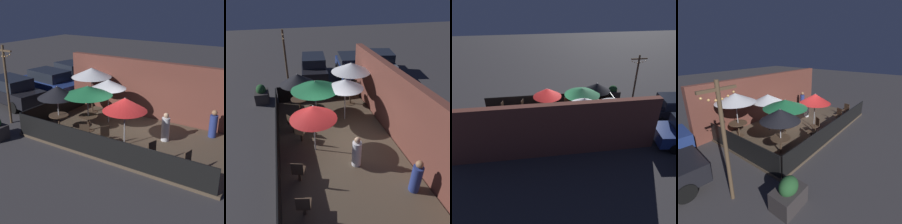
# 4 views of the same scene
# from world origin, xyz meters

# --- Properties ---
(ground_plane) EXTENTS (60.00, 60.00, 0.00)m
(ground_plane) POSITION_xyz_m (0.00, 0.00, 0.00)
(ground_plane) COLOR #383538
(patio_deck) EXTENTS (8.96, 4.88, 0.12)m
(patio_deck) POSITION_xyz_m (0.00, 0.00, 0.06)
(patio_deck) COLOR brown
(patio_deck) RESTS_ON ground_plane
(building_wall) EXTENTS (10.56, 0.36, 2.99)m
(building_wall) POSITION_xyz_m (0.00, 2.67, 1.49)
(building_wall) COLOR brown
(building_wall) RESTS_ON ground_plane
(fence_front) EXTENTS (8.76, 0.05, 0.95)m
(fence_front) POSITION_xyz_m (0.00, -2.39, 0.59)
(fence_front) COLOR black
(fence_front) RESTS_ON patio_deck
(fence_side_left) EXTENTS (0.05, 4.68, 0.95)m
(fence_side_left) POSITION_xyz_m (-4.44, 0.00, 0.59)
(fence_side_left) COLOR black
(fence_side_left) RESTS_ON patio_deck
(patio_umbrella_0) EXTENTS (2.23, 2.23, 2.13)m
(patio_umbrella_0) POSITION_xyz_m (-2.00, -0.52, 2.03)
(patio_umbrella_0) COLOR #B2B2B7
(patio_umbrella_0) RESTS_ON patio_deck
(patio_umbrella_1) EXTENTS (2.08, 2.08, 2.38)m
(patio_umbrella_1) POSITION_xyz_m (-3.35, 1.61, 2.26)
(patio_umbrella_1) COLOR #B2B2B7
(patio_umbrella_1) RESTS_ON patio_deck
(patio_umbrella_2) EXTENTS (1.77, 1.77, 2.10)m
(patio_umbrella_2) POSITION_xyz_m (-3.16, -1.22, 1.96)
(patio_umbrella_2) COLOR #B2B2B7
(patio_umbrella_2) RESTS_ON patio_deck
(patio_umbrella_3) EXTENTS (1.81, 1.81, 2.06)m
(patio_umbrella_3) POSITION_xyz_m (0.15, -0.93, 1.91)
(patio_umbrella_3) COLOR #B2B2B7
(patio_umbrella_3) RESTS_ON patio_deck
(patio_umbrella_4) EXTENTS (1.72, 1.72, 2.14)m
(patio_umbrella_4) POSITION_xyz_m (-1.83, 0.86, 2.04)
(patio_umbrella_4) COLOR #B2B2B7
(patio_umbrella_4) RESTS_ON patio_deck
(dining_table_0) EXTENTS (0.87, 0.87, 0.72)m
(dining_table_0) POSITION_xyz_m (-2.00, -0.52, 0.69)
(dining_table_0) COLOR #4C3828
(dining_table_0) RESTS_ON patio_deck
(dining_table_1) EXTENTS (0.96, 0.96, 0.78)m
(dining_table_1) POSITION_xyz_m (-3.35, 1.61, 0.74)
(dining_table_1) COLOR #4C3828
(dining_table_1) RESTS_ON patio_deck
(dining_table_2) EXTENTS (0.89, 0.89, 0.75)m
(dining_table_2) POSITION_xyz_m (-3.16, -1.22, 0.72)
(dining_table_2) COLOR #4C3828
(dining_table_2) RESTS_ON patio_deck
(patio_chair_0) EXTENTS (0.48, 0.48, 0.91)m
(patio_chair_0) POSITION_xyz_m (3.03, -1.71, 0.61)
(patio_chair_0) COLOR #4C3828
(patio_chair_0) RESTS_ON patio_deck
(patio_chair_1) EXTENTS (0.55, 0.55, 0.94)m
(patio_chair_1) POSITION_xyz_m (-1.27, -1.73, 0.63)
(patio_chair_1) COLOR #4C3828
(patio_chair_1) RESTS_ON patio_deck
(patio_chair_2) EXTENTS (0.50, 0.50, 0.95)m
(patio_chair_2) POSITION_xyz_m (1.70, -1.74, 0.64)
(patio_chair_2) COLOR #4C3828
(patio_chair_2) RESTS_ON patio_deck
(patio_chair_3) EXTENTS (0.55, 0.55, 0.92)m
(patio_chair_3) POSITION_xyz_m (-0.52, -1.45, 0.62)
(patio_chair_3) COLOR #4C3828
(patio_chair_3) RESTS_ON patio_deck
(patron_0) EXTENTS (0.37, 0.37, 1.25)m
(patron_0) POSITION_xyz_m (2.96, 1.89, 0.69)
(patron_0) COLOR navy
(patron_0) RESTS_ON patio_deck
(patron_1) EXTENTS (0.44, 0.44, 1.25)m
(patron_1) POSITION_xyz_m (1.37, 0.42, 0.69)
(patron_1) COLOR silver
(patron_1) RESTS_ON patio_deck
(planter_box) EXTENTS (1.04, 0.73, 1.06)m
(planter_box) POSITION_xyz_m (-5.08, -3.24, 0.46)
(planter_box) COLOR #332D2D
(planter_box) RESTS_ON ground_plane
(light_post) EXTENTS (1.10, 0.12, 3.84)m
(light_post) POSITION_xyz_m (-5.98, -1.64, 2.15)
(light_post) COLOR brown
(light_post) RESTS_ON ground_plane
(parked_car_0) EXTENTS (4.46, 2.15, 1.62)m
(parked_car_0) POSITION_xyz_m (-8.19, 0.31, 0.85)
(parked_car_0) COLOR black
(parked_car_0) RESTS_ON ground_plane
(parked_car_1) EXTENTS (4.59, 2.21, 1.62)m
(parked_car_1) POSITION_xyz_m (-7.65, 2.91, 0.85)
(parked_car_1) COLOR navy
(parked_car_1) RESTS_ON ground_plane
(parked_car_2) EXTENTS (4.08, 2.47, 1.62)m
(parked_car_2) POSITION_xyz_m (-7.99, 5.51, 0.84)
(parked_car_2) COLOR #5B5B60
(parked_car_2) RESTS_ON ground_plane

